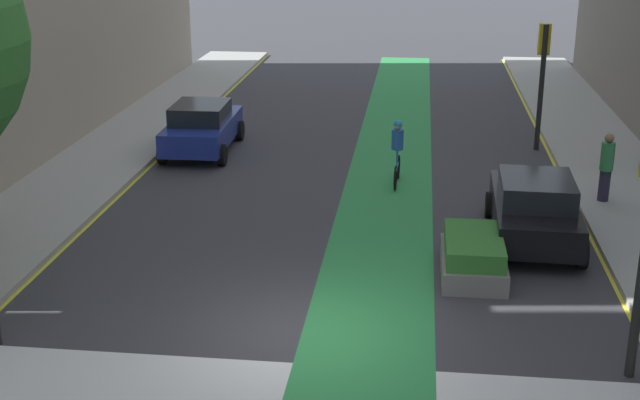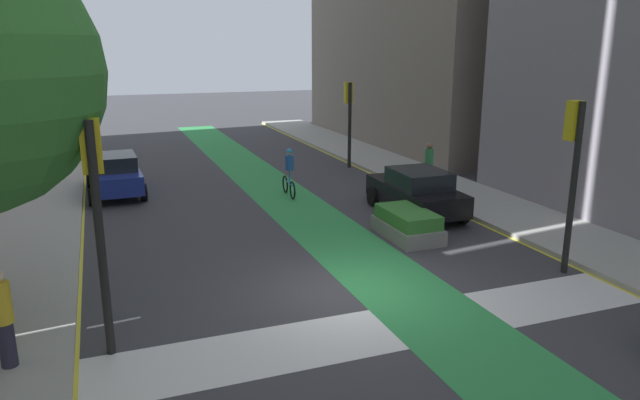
% 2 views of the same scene
% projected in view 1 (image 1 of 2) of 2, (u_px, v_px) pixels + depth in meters
% --- Properties ---
extents(ground_plane, '(120.00, 120.00, 0.00)m').
position_uv_depth(ground_plane, '(306.00, 333.00, 15.53)').
color(ground_plane, '#38383D').
extents(bike_lane_paint, '(2.40, 60.00, 0.01)m').
position_uv_depth(bike_lane_paint, '(368.00, 336.00, 15.41)').
color(bike_lane_paint, '#2D8C47').
rests_on(bike_lane_paint, ground_plane).
extents(crosswalk_band, '(12.00, 1.80, 0.01)m').
position_uv_depth(crosswalk_band, '(290.00, 391.00, 13.65)').
color(crosswalk_band, silver).
rests_on(crosswalk_band, ground_plane).
extents(traffic_signal_far_right, '(0.35, 0.52, 3.92)m').
position_uv_depth(traffic_signal_far_right, '(543.00, 62.00, 26.46)').
color(traffic_signal_far_right, black).
rests_on(traffic_signal_far_right, ground_plane).
extents(car_blue_left_far, '(2.11, 4.24, 1.57)m').
position_uv_depth(car_blue_left_far, '(202.00, 127.00, 26.71)').
color(car_blue_left_far, navy).
rests_on(car_blue_left_far, ground_plane).
extents(car_black_right_far, '(2.12, 4.25, 1.57)m').
position_uv_depth(car_black_right_far, '(534.00, 208.00, 19.52)').
color(car_black_right_far, black).
rests_on(car_black_right_far, ground_plane).
extents(cyclist_in_lane, '(0.32, 1.73, 1.86)m').
position_uv_depth(cyclist_in_lane, '(397.00, 151.00, 23.45)').
color(cyclist_in_lane, black).
rests_on(cyclist_in_lane, ground_plane).
extents(pedestrian_sidewalk_right_a, '(0.34, 0.34, 1.77)m').
position_uv_depth(pedestrian_sidewalk_right_a, '(606.00, 167.00, 21.76)').
color(pedestrian_sidewalk_right_a, '#262638').
rests_on(pedestrian_sidewalk_right_a, sidewalk_right).
extents(median_planter, '(1.31, 2.34, 0.85)m').
position_uv_depth(median_planter, '(473.00, 256.00, 17.88)').
color(median_planter, slate).
rests_on(median_planter, ground_plane).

